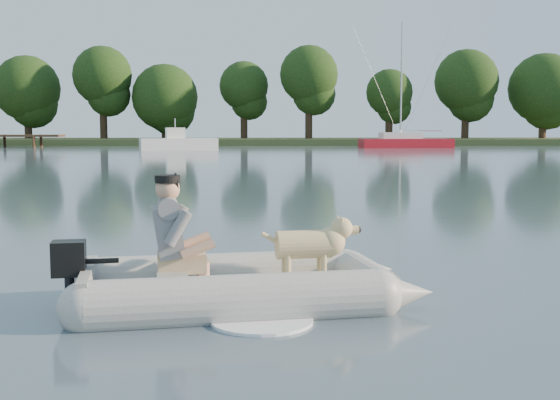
{
  "coord_description": "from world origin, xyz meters",
  "views": [
    {
      "loc": [
        -0.34,
        -5.83,
        1.54
      ],
      "look_at": [
        -0.19,
        1.89,
        0.75
      ],
      "focal_mm": 45.0,
      "sensor_mm": 36.0,
      "label": 1
    }
  ],
  "objects_px": {
    "motorboat": "(178,135)",
    "dinghy": "(242,246)",
    "sailboat": "(405,142)",
    "man": "(170,228)",
    "dog": "(304,249)"
  },
  "relations": [
    {
      "from": "motorboat",
      "to": "dinghy",
      "type": "bearing_deg",
      "value": -96.84
    },
    {
      "from": "sailboat",
      "to": "man",
      "type": "bearing_deg",
      "value": -109.15
    },
    {
      "from": "dinghy",
      "to": "sailboat",
      "type": "height_order",
      "value": "sailboat"
    },
    {
      "from": "dinghy",
      "to": "man",
      "type": "height_order",
      "value": "man"
    },
    {
      "from": "man",
      "to": "dog",
      "type": "relative_size",
      "value": 1.16
    },
    {
      "from": "man",
      "to": "sailboat",
      "type": "xyz_separation_m",
      "value": [
        11.94,
        49.87,
        -0.24
      ]
    },
    {
      "from": "motorboat",
      "to": "sailboat",
      "type": "height_order",
      "value": "sailboat"
    },
    {
      "from": "man",
      "to": "motorboat",
      "type": "relative_size",
      "value": 0.17
    },
    {
      "from": "man",
      "to": "motorboat",
      "type": "height_order",
      "value": "motorboat"
    },
    {
      "from": "dinghy",
      "to": "sailboat",
      "type": "distance_m",
      "value": 51.08
    },
    {
      "from": "dog",
      "to": "man",
      "type": "bearing_deg",
      "value": 180.0
    },
    {
      "from": "dog",
      "to": "motorboat",
      "type": "height_order",
      "value": "motorboat"
    },
    {
      "from": "dog",
      "to": "motorboat",
      "type": "distance_m",
      "value": 44.08
    },
    {
      "from": "dinghy",
      "to": "sailboat",
      "type": "relative_size",
      "value": 0.42
    },
    {
      "from": "sailboat",
      "to": "dinghy",
      "type": "bearing_deg",
      "value": -108.5
    }
  ]
}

